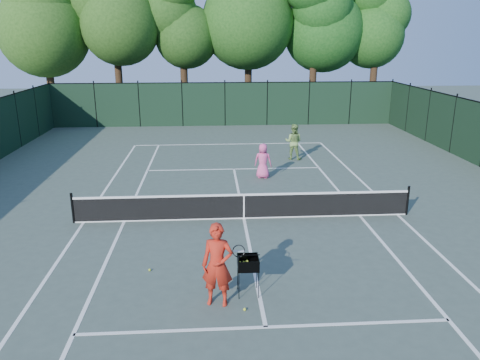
{
  "coord_description": "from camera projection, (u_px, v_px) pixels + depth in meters",
  "views": [
    {
      "loc": [
        -1.14,
        -15.13,
        6.04
      ],
      "look_at": [
        -0.07,
        1.0,
        1.1
      ],
      "focal_mm": 35.0,
      "sensor_mm": 36.0,
      "label": 1
    }
  ],
  "objects": [
    {
      "name": "coach",
      "position": [
        218.0,
        265.0,
        10.8
      ],
      "size": [
        1.07,
        0.62,
        2.01
      ],
      "rotation": [
        0.0,
        0.0,
        -0.19
      ],
      "color": "red",
      "rests_on": "ground"
    },
    {
      "name": "sideline_singles_left",
      "position": [
        124.0,
        221.0,
        16.02
      ],
      "size": [
        0.1,
        23.77,
        0.01
      ],
      "primitive_type": "cube",
      "color": "white",
      "rests_on": "ground"
    },
    {
      "name": "fence_far",
      "position": [
        225.0,
        105.0,
        33.02
      ],
      "size": [
        24.0,
        0.05,
        3.0
      ],
      "primitive_type": "cube",
      "color": "black",
      "rests_on": "ground"
    },
    {
      "name": "service_line_near",
      "position": [
        266.0,
        327.0,
        10.17
      ],
      "size": [
        8.23,
        0.1,
        0.01
      ],
      "primitive_type": "cube",
      "color": "white",
      "rests_on": "ground"
    },
    {
      "name": "sideline_singles_right",
      "position": [
        360.0,
        216.0,
        16.54
      ],
      "size": [
        0.1,
        23.77,
        0.01
      ],
      "primitive_type": "cube",
      "color": "white",
      "rests_on": "ground"
    },
    {
      "name": "sideline_doubles_right",
      "position": [
        397.0,
        215.0,
        16.63
      ],
      "size": [
        0.1,
        23.77,
        0.01
      ],
      "primitive_type": "cube",
      "color": "white",
      "rests_on": "ground"
    },
    {
      "name": "tree_1",
      "position": [
        113.0,
        0.0,
        34.23
      ],
      "size": [
        6.8,
        6.8,
        13.98
      ],
      "color": "black",
      "rests_on": "ground"
    },
    {
      "name": "loose_ball_near_cart",
      "position": [
        245.0,
        309.0,
        10.78
      ],
      "size": [
        0.07,
        0.07,
        0.07
      ],
      "primitive_type": "sphere",
      "color": "#C9D72C",
      "rests_on": "ground"
    },
    {
      "name": "sideline_doubles_left",
      "position": [
        84.0,
        222.0,
        15.93
      ],
      "size": [
        0.1,
        23.77,
        0.01
      ],
      "primitive_type": "cube",
      "color": "white",
      "rests_on": "ground"
    },
    {
      "name": "tree_4",
      "position": [
        316.0,
        8.0,
        34.96
      ],
      "size": [
        6.2,
        6.2,
        12.97
      ],
      "color": "black",
      "rests_on": "ground"
    },
    {
      "name": "tree_0",
      "position": [
        42.0,
        7.0,
        33.59
      ],
      "size": [
        6.4,
        6.4,
        13.14
      ],
      "color": "black",
      "rests_on": "ground"
    },
    {
      "name": "baseline_far",
      "position": [
        229.0,
        144.0,
        27.62
      ],
      "size": [
        10.97,
        0.1,
        0.01
      ],
      "primitive_type": "cube",
      "color": "white",
      "rests_on": "ground"
    },
    {
      "name": "loose_ball_midcourt",
      "position": [
        150.0,
        270.0,
        12.61
      ],
      "size": [
        0.07,
        0.07,
        0.07
      ],
      "primitive_type": "sphere",
      "color": "#B0D02A",
      "rests_on": "ground"
    },
    {
      "name": "center_service_line",
      "position": [
        244.0,
        218.0,
        16.28
      ],
      "size": [
        0.1,
        12.8,
        0.01
      ],
      "primitive_type": "cube",
      "color": "white",
      "rests_on": "ground"
    },
    {
      "name": "tree_5",
      "position": [
        378.0,
        15.0,
        35.88
      ],
      "size": [
        5.8,
        5.8,
        12.23
      ],
      "color": "black",
      "rests_on": "ground"
    },
    {
      "name": "ball_hopper",
      "position": [
        248.0,
        263.0,
        11.28
      ],
      "size": [
        0.53,
        0.53,
        0.98
      ],
      "rotation": [
        0.0,
        0.0,
        -0.03
      ],
      "color": "black",
      "rests_on": "ground"
    },
    {
      "name": "service_line_far",
      "position": [
        234.0,
        169.0,
        22.39
      ],
      "size": [
        8.23,
        0.1,
        0.01
      ],
      "primitive_type": "cube",
      "color": "white",
      "rests_on": "ground"
    },
    {
      "name": "player_pink",
      "position": [
        263.0,
        161.0,
        20.78
      ],
      "size": [
        0.86,
        0.66,
        1.57
      ],
      "rotation": [
        0.0,
        0.0,
        2.91
      ],
      "color": "#E45091",
      "rests_on": "ground"
    },
    {
      "name": "ground",
      "position": [
        244.0,
        218.0,
        16.28
      ],
      "size": [
        90.0,
        90.0,
        0.0
      ],
      "primitive_type": "plane",
      "color": "#414F45",
      "rests_on": "ground"
    },
    {
      "name": "tennis_net",
      "position": [
        244.0,
        206.0,
        16.14
      ],
      "size": [
        11.69,
        0.09,
        1.06
      ],
      "color": "black",
      "rests_on": "ground"
    },
    {
      "name": "tree_2",
      "position": [
        182.0,
        14.0,
        34.63
      ],
      "size": [
        6.0,
        6.0,
        12.4
      ],
      "color": "black",
      "rests_on": "ground"
    },
    {
      "name": "player_green",
      "position": [
        294.0,
        142.0,
        23.97
      ],
      "size": [
        1.08,
        0.96,
        1.83
      ],
      "rotation": [
        0.0,
        0.0,
        2.78
      ],
      "color": "#79A050",
      "rests_on": "ground"
    }
  ]
}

